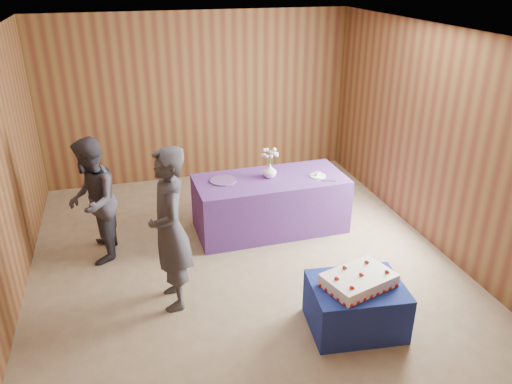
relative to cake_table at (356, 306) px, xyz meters
name	(u,v)px	position (x,y,z in m)	size (l,w,h in m)	color
ground	(245,268)	(-0.80, 1.32, -0.25)	(6.00, 6.00, 0.00)	gray
room_shell	(244,124)	(-0.80, 1.32, 1.55)	(5.04, 6.04, 2.72)	brown
cake_table	(356,306)	(0.00, 0.00, 0.00)	(0.90, 0.70, 0.50)	navy
serving_table	(270,204)	(-0.22, 2.19, 0.12)	(2.00, 0.90, 0.75)	#5E3188
sheet_cake	(359,280)	(0.00, 0.00, 0.31)	(0.79, 0.65, 0.16)	white
vase	(270,171)	(-0.22, 2.23, 0.59)	(0.18, 0.18, 0.19)	white
flower_spray	(270,154)	(-0.22, 2.23, 0.84)	(0.23, 0.23, 0.18)	#265D25
platter	(223,181)	(-0.84, 2.26, 0.51)	(0.35, 0.35, 0.02)	#66468C
plate	(318,176)	(0.41, 2.09, 0.51)	(0.22, 0.22, 0.01)	white
cake_slice	(318,173)	(0.41, 2.09, 0.54)	(0.06, 0.06, 0.07)	white
knife	(326,181)	(0.45, 1.91, 0.50)	(0.26, 0.02, 0.00)	silver
guest_left	(170,230)	(-1.69, 0.90, 0.63)	(0.64, 0.42, 1.77)	#33333D
guest_right	(93,201)	(-2.47, 2.04, 0.52)	(0.75, 0.59, 1.55)	#31303A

